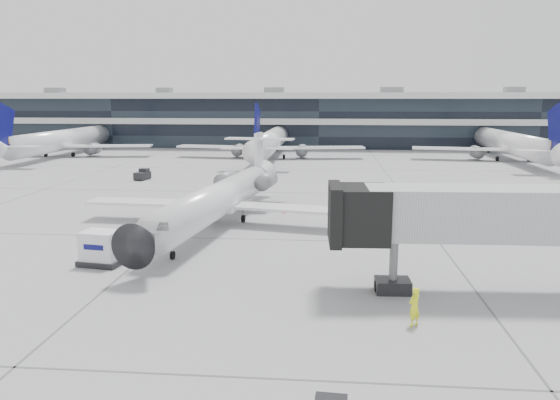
# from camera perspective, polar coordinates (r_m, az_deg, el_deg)

# --- Properties ---
(ground) EXTENTS (220.00, 220.00, 0.00)m
(ground) POSITION_cam_1_polar(r_m,az_deg,el_deg) (39.91, 2.09, -4.23)
(ground) COLOR gray
(ground) RESTS_ON ground
(terminal) EXTENTS (170.00, 22.00, 10.00)m
(terminal) POSITION_cam_1_polar(r_m,az_deg,el_deg) (120.65, 4.18, 8.16)
(terminal) COLOR black
(terminal) RESTS_ON ground
(bg_jet_left) EXTENTS (32.00, 40.00, 9.60)m
(bg_jet_left) POSITION_cam_1_polar(r_m,az_deg,el_deg) (105.15, -21.55, 4.34)
(bg_jet_left) COLOR white
(bg_jet_left) RESTS_ON ground
(bg_jet_center) EXTENTS (32.00, 40.00, 9.60)m
(bg_jet_center) POSITION_cam_1_polar(r_m,az_deg,el_deg) (94.60, -1.00, 4.45)
(bg_jet_center) COLOR white
(bg_jet_center) RESTS_ON ground
(bg_jet_right) EXTENTS (32.00, 40.00, 9.60)m
(bg_jet_right) POSITION_cam_1_polar(r_m,az_deg,el_deg) (98.76, 22.80, 3.88)
(bg_jet_right) COLOR white
(bg_jet_right) RESTS_ON ground
(regional_jet) EXTENTS (23.41, 29.21, 6.75)m
(regional_jet) POSITION_cam_1_polar(r_m,az_deg,el_deg) (44.60, -6.08, 0.34)
(regional_jet) COLOR white
(regional_jet) RESTS_ON ground
(jet_bridge) EXTENTS (18.38, 4.30, 5.91)m
(jet_bridge) POSITION_cam_1_polar(r_m,az_deg,el_deg) (30.84, 24.30, -1.42)
(jet_bridge) COLOR silver
(jet_bridge) RESTS_ON ground
(ramp_worker) EXTENTS (0.78, 0.78, 1.83)m
(ramp_worker) POSITION_cam_1_polar(r_m,az_deg,el_deg) (25.94, 13.85, -10.77)
(ramp_worker) COLOR #F0FF1A
(ramp_worker) RESTS_ON ground
(cargo_uld) EXTENTS (2.82, 2.27, 2.10)m
(cargo_uld) POSITION_cam_1_polar(r_m,az_deg,el_deg) (35.70, -18.17, -4.81)
(cargo_uld) COLOR black
(cargo_uld) RESTS_ON ground
(traffic_cone) EXTENTS (0.38, 0.38, 0.52)m
(traffic_cone) POSITION_cam_1_polar(r_m,az_deg,el_deg) (49.08, 0.37, -1.10)
(traffic_cone) COLOR red
(traffic_cone) RESTS_ON ground
(far_tug) EXTENTS (1.75, 2.41, 1.39)m
(far_tug) POSITION_cam_1_polar(r_m,az_deg,el_deg) (71.13, -14.16, 2.57)
(far_tug) COLOR black
(far_tug) RESTS_ON ground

